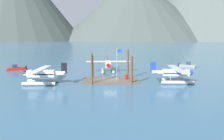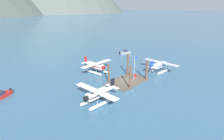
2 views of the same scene
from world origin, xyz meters
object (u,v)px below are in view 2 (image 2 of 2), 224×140
object	(u,v)px
fuel_drum	(135,76)
seaplane_silver_stbd_aft	(160,66)
boat_red_open_west	(1,95)
seaplane_cream_bow_centre	(96,67)
flagpole	(135,65)
seaplane_white_port_aft	(97,96)
boat_grey_open_east	(125,52)

from	to	relation	value
fuel_drum	seaplane_silver_stbd_aft	size ratio (longest dim) A/B	0.08
boat_red_open_west	seaplane_silver_stbd_aft	bearing A→B (deg)	-25.14
seaplane_cream_bow_centre	boat_red_open_west	xyz separation A→B (m)	(-23.32, 3.69, -1.09)
boat_red_open_west	flagpole	bearing A→B (deg)	-31.62
seaplane_cream_bow_centre	seaplane_silver_stbd_aft	xyz separation A→B (m)	(12.08, -12.92, 0.00)
seaplane_white_port_aft	seaplane_silver_stbd_aft	bearing A→B (deg)	-0.68
boat_red_open_west	boat_grey_open_east	size ratio (longest dim) A/B	1.03
flagpole	fuel_drum	distance (m)	3.83
flagpole	seaplane_cream_bow_centre	world-z (taller)	flagpole
fuel_drum	boat_red_open_west	world-z (taller)	boat_red_open_west
seaplane_white_port_aft	seaplane_silver_stbd_aft	size ratio (longest dim) A/B	1.00
seaplane_white_port_aft	boat_red_open_west	xyz separation A→B (m)	(-10.87, 16.32, -1.09)
fuel_drum	seaplane_cream_bow_centre	distance (m)	11.14
fuel_drum	seaplane_silver_stbd_aft	bearing A→B (deg)	-14.22
seaplane_white_port_aft	seaplane_cream_bow_centre	size ratio (longest dim) A/B	1.01
seaplane_cream_bow_centre	seaplane_silver_stbd_aft	world-z (taller)	same
fuel_drum	boat_grey_open_east	world-z (taller)	boat_grey_open_east
boat_red_open_west	seaplane_cream_bow_centre	bearing A→B (deg)	-8.99
fuel_drum	boat_grey_open_east	size ratio (longest dim) A/B	0.20
seaplane_silver_stbd_aft	boat_red_open_west	xyz separation A→B (m)	(-35.40, 16.61, -1.09)
seaplane_white_port_aft	seaplane_cream_bow_centre	xyz separation A→B (m)	(12.45, 12.63, 0.00)
seaplane_cream_bow_centre	boat_red_open_west	world-z (taller)	seaplane_cream_bow_centre
flagpole	seaplane_white_port_aft	xyz separation A→B (m)	(-13.87, -1.08, -2.46)
flagpole	seaplane_cream_bow_centre	distance (m)	11.89
seaplane_silver_stbd_aft	fuel_drum	bearing A→B (deg)	165.78
boat_grey_open_east	seaplane_cream_bow_centre	bearing A→B (deg)	-162.77
fuel_drum	boat_red_open_west	distance (m)	30.11
flagpole	seaplane_white_port_aft	world-z (taller)	flagpole
seaplane_white_port_aft	boat_grey_open_east	xyz separation A→B (m)	(35.21, 19.69, -1.09)
fuel_drum	boat_grey_open_east	xyz separation A→B (m)	(19.61, 17.72, -0.25)
fuel_drum	seaplane_white_port_aft	bearing A→B (deg)	-172.80
flagpole	seaplane_white_port_aft	size ratio (longest dim) A/B	0.57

